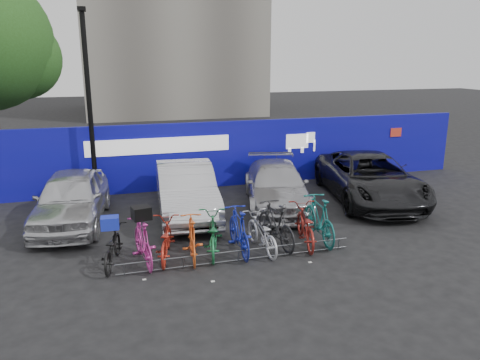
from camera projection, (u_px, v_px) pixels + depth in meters
name	position (u px, v px, depth m)	size (l,w,h in m)	color
ground	(232.00, 252.00, 11.51)	(100.00, 100.00, 0.00)	black
hoarding	(188.00, 156.00, 16.77)	(22.00, 0.18, 2.40)	#0B0D9A
lamppost	(89.00, 102.00, 14.82)	(0.25, 0.50, 6.11)	black
bike_rack	(238.00, 255.00, 10.91)	(5.60, 0.03, 0.30)	#595B60
car_0	(71.00, 198.00, 13.26)	(1.80, 4.47, 1.52)	silver
car_1	(186.00, 190.00, 14.08)	(1.64, 4.69, 1.55)	#B7B8BD
car_2	(277.00, 186.00, 14.88)	(1.91, 4.69, 1.36)	#ABAAB0
car_3	(370.00, 178.00, 15.49)	(2.56, 5.54, 1.54)	black
bike_0	(112.00, 247.00, 10.67)	(0.59, 1.70, 0.89)	black
bike_1	(143.00, 241.00, 10.76)	(0.51, 1.80, 1.08)	#CB3396
bike_2	(165.00, 240.00, 11.04)	(0.62, 1.78, 0.94)	#B22A1A
bike_3	(192.00, 238.00, 11.00)	(0.49, 1.75, 1.05)	orange
bike_4	(212.00, 234.00, 11.32)	(0.65, 1.87, 0.98)	#1A6C39
bike_5	(239.00, 230.00, 11.37)	(0.53, 1.88, 1.13)	#1723A1
bike_6	(261.00, 233.00, 11.48)	(0.62, 1.77, 0.93)	#B9BAC1
bike_7	(276.00, 224.00, 11.78)	(0.54, 1.90, 1.14)	#232325
bike_8	(305.00, 226.00, 11.86)	(0.67, 1.93, 1.01)	maroon
bike_9	(319.00, 219.00, 12.07)	(0.57, 2.00, 1.20)	#186D6A
cargo_crate	(110.00, 223.00, 10.52)	(0.40, 0.30, 0.28)	#1828BA
cargo_topcase	(141.00, 213.00, 10.59)	(0.40, 0.36, 0.30)	black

